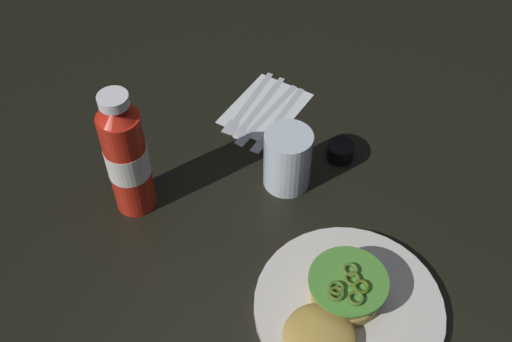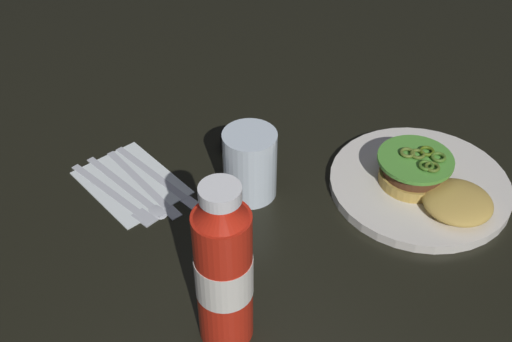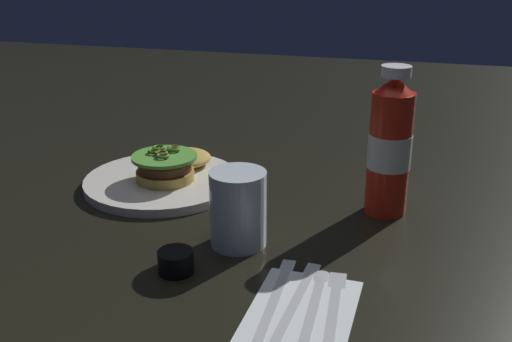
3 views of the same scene
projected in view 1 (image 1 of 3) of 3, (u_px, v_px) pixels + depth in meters
ground_plane at (323, 202)px, 1.01m from camera, size 3.00×3.00×0.00m
dinner_plate at (349, 307)px, 0.88m from camera, size 0.27×0.27×0.02m
burger_sandwich at (337, 305)px, 0.85m from camera, size 0.19×0.11×0.05m
ketchup_bottle at (127, 157)px, 0.93m from camera, size 0.07×0.07×0.24m
water_glass at (288, 159)px, 1.00m from camera, size 0.08×0.08×0.11m
condiment_cup at (340, 151)px, 1.07m from camera, size 0.05×0.05×0.03m
napkin at (266, 108)px, 1.16m from camera, size 0.17×0.13×0.00m
fork_utensil at (246, 106)px, 1.16m from camera, size 0.19×0.03×0.00m
spoon_utensil at (253, 114)px, 1.15m from camera, size 0.19×0.03×0.00m
steak_knife at (264, 117)px, 1.14m from camera, size 0.20×0.03×0.00m
butter_knife at (276, 122)px, 1.13m from camera, size 0.20×0.02×0.00m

